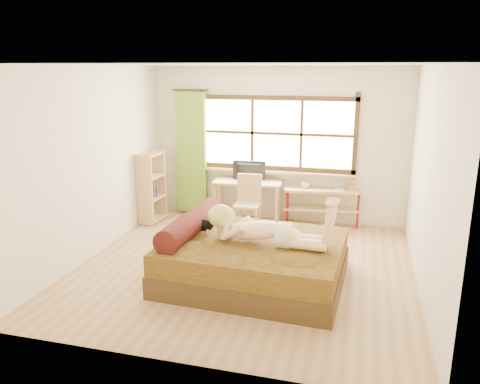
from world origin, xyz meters
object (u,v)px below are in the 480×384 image
(pipe_shelf, at_px, (323,199))
(kitten, at_px, (203,223))
(chair, at_px, (248,199))
(bookshelf, at_px, (151,187))
(bed, at_px, (250,259))
(desk, at_px, (248,186))
(woman, at_px, (265,218))

(pipe_shelf, bearing_deg, kitten, -127.72)
(kitten, bearing_deg, pipe_shelf, 62.84)
(chair, relative_size, bookshelf, 0.75)
(bed, height_order, kitten, bed)
(desk, bearing_deg, kitten, -93.79)
(pipe_shelf, relative_size, bookshelf, 1.07)
(bed, relative_size, pipe_shelf, 1.74)
(chair, distance_m, bookshelf, 1.74)
(bed, height_order, chair, chair)
(bed, bearing_deg, woman, -11.52)
(woman, xyz_separation_m, kitten, (-0.87, 0.15, -0.20))
(pipe_shelf, height_order, bookshelf, bookshelf)
(woman, distance_m, desk, 2.53)
(desk, bearing_deg, chair, -77.43)
(woman, relative_size, bookshelf, 1.25)
(pipe_shelf, bearing_deg, chair, -165.74)
(chair, xyz_separation_m, bookshelf, (-1.73, -0.08, 0.11))
(bed, relative_size, woman, 1.49)
(kitten, bearing_deg, woman, -6.85)
(chair, bearing_deg, pipe_shelf, 19.62)
(desk, relative_size, pipe_shelf, 0.91)
(pipe_shelf, bearing_deg, bookshelf, -176.74)
(woman, distance_m, bookshelf, 3.14)
(pipe_shelf, xyz_separation_m, bookshelf, (-2.94, -0.57, 0.16))
(kitten, bearing_deg, desk, 91.40)
(woman, bearing_deg, pipe_shelf, 81.70)
(kitten, xyz_separation_m, desk, (0.06, 2.24, -0.04))
(desk, bearing_deg, bed, -77.74)
(woman, xyz_separation_m, chair, (-0.71, 2.02, -0.37))
(bed, height_order, pipe_shelf, bed)
(woman, bearing_deg, desk, 111.66)
(kitten, relative_size, pipe_shelf, 0.25)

